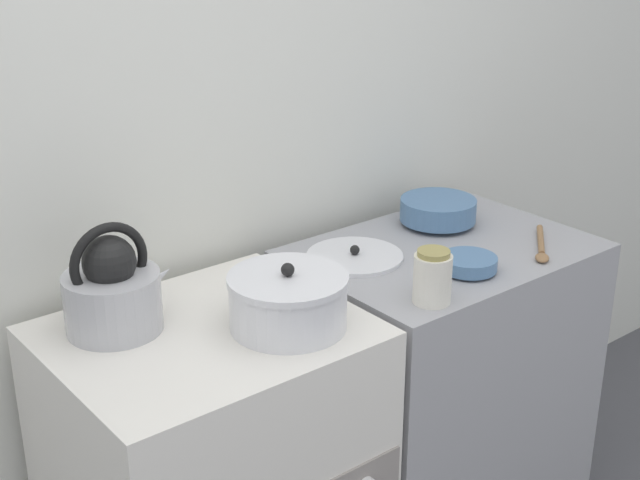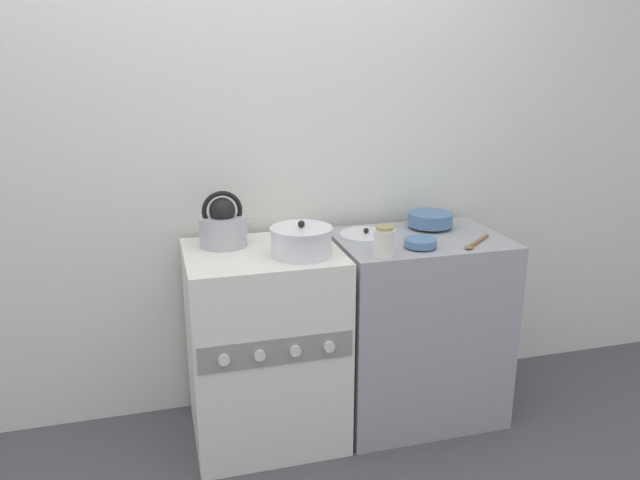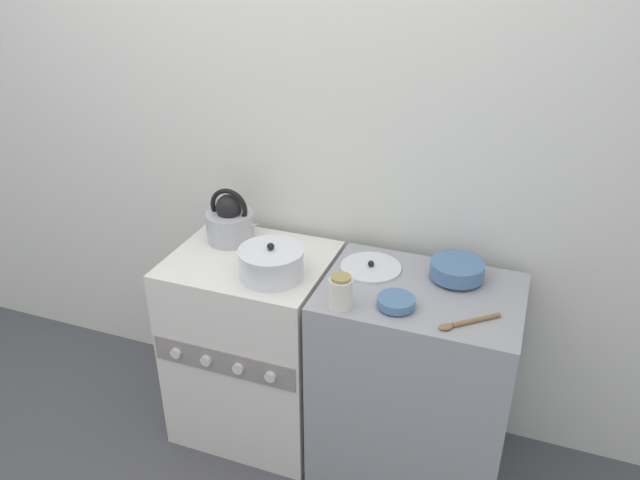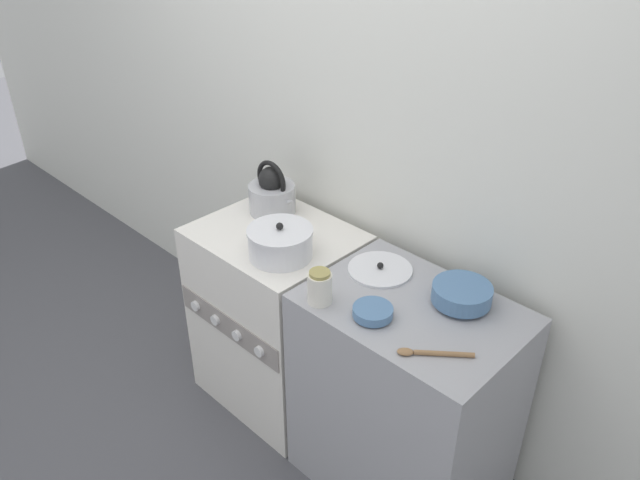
# 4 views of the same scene
# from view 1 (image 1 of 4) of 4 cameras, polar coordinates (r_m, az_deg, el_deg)

# --- Properties ---
(wall_back) EXTENTS (7.00, 0.06, 2.50)m
(wall_back) POSITION_cam_1_polar(r_m,az_deg,el_deg) (2.01, -13.07, 7.97)
(wall_back) COLOR silver
(wall_back) RESTS_ON ground_plane
(counter) EXTENTS (0.74, 0.53, 0.86)m
(counter) POSITION_cam_1_polar(r_m,az_deg,el_deg) (2.46, 7.44, -9.79)
(counter) COLOR #99999E
(counter) RESTS_ON ground_plane
(kettle) EXTENTS (0.24, 0.20, 0.23)m
(kettle) POSITION_cam_1_polar(r_m,az_deg,el_deg) (1.86, -13.11, -3.19)
(kettle) COLOR #B2B2B7
(kettle) RESTS_ON stove
(cooking_pot) EXTENTS (0.25, 0.25, 0.14)m
(cooking_pot) POSITION_cam_1_polar(r_m,az_deg,el_deg) (1.83, -2.05, -3.94)
(cooking_pot) COLOR silver
(cooking_pot) RESTS_ON stove
(enamel_bowl) EXTENTS (0.20, 0.20, 0.07)m
(enamel_bowl) POSITION_cam_1_polar(r_m,az_deg,el_deg) (2.40, 7.57, 1.90)
(enamel_bowl) COLOR #4C729E
(enamel_bowl) RESTS_ON counter
(small_ceramic_bowl) EXTENTS (0.13, 0.13, 0.04)m
(small_ceramic_bowl) POSITION_cam_1_polar(r_m,az_deg,el_deg) (2.12, 9.50, -1.47)
(small_ceramic_bowl) COLOR #4C729E
(small_ceramic_bowl) RESTS_ON counter
(storage_jar) EXTENTS (0.08, 0.08, 0.12)m
(storage_jar) POSITION_cam_1_polar(r_m,az_deg,el_deg) (1.95, 7.21, -2.37)
(storage_jar) COLOR silver
(storage_jar) RESTS_ON counter
(loose_pot_lid) EXTENTS (0.24, 0.24, 0.03)m
(loose_pot_lid) POSITION_cam_1_polar(r_m,az_deg,el_deg) (2.18, 2.24, -1.04)
(loose_pot_lid) COLOR silver
(loose_pot_lid) RESTS_ON counter
(wooden_spoon) EXTENTS (0.20, 0.17, 0.02)m
(wooden_spoon) POSITION_cam_1_polar(r_m,az_deg,el_deg) (2.29, 13.97, -0.40)
(wooden_spoon) COLOR olive
(wooden_spoon) RESTS_ON counter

